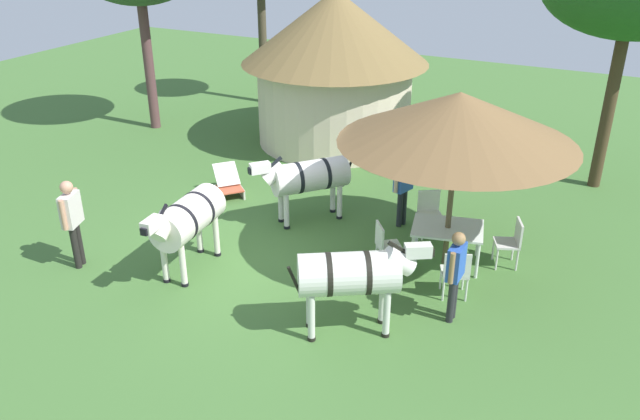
{
  "coord_description": "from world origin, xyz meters",
  "views": [
    {
      "loc": [
        5.87,
        -8.88,
        6.08
      ],
      "look_at": [
        1.15,
        0.48,
        1.0
      ],
      "focal_mm": 36.14,
      "sensor_mm": 36.0,
      "label": 1
    }
  ],
  "objects_px": {
    "shade_umbrella": "(458,118)",
    "patio_chair_near_lawn": "(512,240)",
    "zebra_nearest_camera": "(187,219)",
    "patio_chair_east_end": "(456,271)",
    "thatched_hut": "(335,62)",
    "standing_watcher": "(72,216)",
    "striped_lounge_chair": "(229,185)",
    "patio_dining_table": "(447,231)",
    "patio_chair_west_end": "(430,210)",
    "guest_behind_table": "(456,268)",
    "guest_beside_umbrella": "(403,183)",
    "zebra_toward_hut": "(352,274)",
    "patio_chair_near_hut": "(385,243)",
    "zebra_by_umbrella": "(308,177)"
  },
  "relations": [
    {
      "from": "patio_chair_near_lawn",
      "to": "patio_chair_east_end",
      "type": "bearing_deg",
      "value": 135.66
    },
    {
      "from": "thatched_hut",
      "to": "guest_beside_umbrella",
      "type": "distance_m",
      "value": 5.42
    },
    {
      "from": "patio_chair_west_end",
      "to": "standing_watcher",
      "type": "height_order",
      "value": "standing_watcher"
    },
    {
      "from": "patio_dining_table",
      "to": "patio_chair_east_end",
      "type": "height_order",
      "value": "patio_chair_east_end"
    },
    {
      "from": "guest_behind_table",
      "to": "striped_lounge_chair",
      "type": "relative_size",
      "value": 1.67
    },
    {
      "from": "patio_chair_east_end",
      "to": "striped_lounge_chair",
      "type": "relative_size",
      "value": 0.96
    },
    {
      "from": "patio_chair_east_end",
      "to": "thatched_hut",
      "type": "bearing_deg",
      "value": 106.26
    },
    {
      "from": "patio_dining_table",
      "to": "patio_chair_near_hut",
      "type": "xyz_separation_m",
      "value": [
        -0.92,
        -0.71,
        -0.13
      ]
    },
    {
      "from": "guest_beside_umbrella",
      "to": "zebra_nearest_camera",
      "type": "relative_size",
      "value": 0.72
    },
    {
      "from": "guest_behind_table",
      "to": "striped_lounge_chair",
      "type": "height_order",
      "value": "guest_behind_table"
    },
    {
      "from": "patio_chair_near_lawn",
      "to": "patio_chair_near_hut",
      "type": "distance_m",
      "value": 2.31
    },
    {
      "from": "patio_dining_table",
      "to": "zebra_nearest_camera",
      "type": "distance_m",
      "value": 4.67
    },
    {
      "from": "guest_beside_umbrella",
      "to": "zebra_by_umbrella",
      "type": "bearing_deg",
      "value": -52.28
    },
    {
      "from": "patio_chair_near_lawn",
      "to": "standing_watcher",
      "type": "relative_size",
      "value": 0.54
    },
    {
      "from": "patio_chair_near_hut",
      "to": "striped_lounge_chair",
      "type": "distance_m",
      "value": 4.55
    },
    {
      "from": "thatched_hut",
      "to": "zebra_nearest_camera",
      "type": "relative_size",
      "value": 2.25
    },
    {
      "from": "patio_chair_west_end",
      "to": "shade_umbrella",
      "type": "bearing_deg",
      "value": 90.0
    },
    {
      "from": "patio_dining_table",
      "to": "zebra_nearest_camera",
      "type": "xyz_separation_m",
      "value": [
        -4.04,
        -2.31,
        0.37
      ]
    },
    {
      "from": "guest_behind_table",
      "to": "zebra_toward_hut",
      "type": "bearing_deg",
      "value": -51.67
    },
    {
      "from": "standing_watcher",
      "to": "guest_behind_table",
      "type": "bearing_deg",
      "value": 82.94
    },
    {
      "from": "patio_chair_near_hut",
      "to": "standing_watcher",
      "type": "relative_size",
      "value": 0.54
    },
    {
      "from": "guest_behind_table",
      "to": "zebra_by_umbrella",
      "type": "height_order",
      "value": "guest_behind_table"
    },
    {
      "from": "thatched_hut",
      "to": "guest_beside_umbrella",
      "type": "height_order",
      "value": "thatched_hut"
    },
    {
      "from": "thatched_hut",
      "to": "guest_behind_table",
      "type": "relative_size",
      "value": 3.15
    },
    {
      "from": "thatched_hut",
      "to": "patio_dining_table",
      "type": "height_order",
      "value": "thatched_hut"
    },
    {
      "from": "patio_chair_near_lawn",
      "to": "guest_beside_umbrella",
      "type": "bearing_deg",
      "value": 52.25
    },
    {
      "from": "guest_behind_table",
      "to": "patio_chair_near_lawn",
      "type": "bearing_deg",
      "value": 168.29
    },
    {
      "from": "thatched_hut",
      "to": "guest_behind_table",
      "type": "height_order",
      "value": "thatched_hut"
    },
    {
      "from": "patio_chair_west_end",
      "to": "patio_chair_near_hut",
      "type": "xyz_separation_m",
      "value": [
        -0.28,
        -1.68,
        0.0
      ]
    },
    {
      "from": "patio_chair_west_end",
      "to": "striped_lounge_chair",
      "type": "relative_size",
      "value": 0.96
    },
    {
      "from": "shade_umbrella",
      "to": "patio_chair_near_lawn",
      "type": "height_order",
      "value": "shade_umbrella"
    },
    {
      "from": "zebra_toward_hut",
      "to": "guest_beside_umbrella",
      "type": "bearing_deg",
      "value": 156.76
    },
    {
      "from": "patio_dining_table",
      "to": "patio_chair_near_hut",
      "type": "distance_m",
      "value": 1.17
    },
    {
      "from": "guest_behind_table",
      "to": "striped_lounge_chair",
      "type": "bearing_deg",
      "value": -111.49
    },
    {
      "from": "patio_chair_near_lawn",
      "to": "zebra_nearest_camera",
      "type": "distance_m",
      "value": 5.83
    },
    {
      "from": "patio_chair_near_lawn",
      "to": "striped_lounge_chair",
      "type": "distance_m",
      "value": 6.33
    },
    {
      "from": "patio_chair_near_lawn",
      "to": "striped_lounge_chair",
      "type": "height_order",
      "value": "patio_chair_near_lawn"
    },
    {
      "from": "striped_lounge_chair",
      "to": "zebra_by_umbrella",
      "type": "distance_m",
      "value": 2.31
    },
    {
      "from": "zebra_by_umbrella",
      "to": "patio_chair_near_lawn",
      "type": "bearing_deg",
      "value": -139.14
    },
    {
      "from": "patio_chair_near_lawn",
      "to": "patio_dining_table",
      "type": "bearing_deg",
      "value": 90.0
    },
    {
      "from": "patio_dining_table",
      "to": "patio_chair_near_lawn",
      "type": "relative_size",
      "value": 1.6
    },
    {
      "from": "striped_lounge_chair",
      "to": "patio_chair_near_hut",
      "type": "bearing_deg",
      "value": 113.35
    },
    {
      "from": "thatched_hut",
      "to": "zebra_toward_hut",
      "type": "xyz_separation_m",
      "value": [
        4.01,
        -7.76,
        -1.18
      ]
    },
    {
      "from": "patio_dining_table",
      "to": "guest_beside_umbrella",
      "type": "height_order",
      "value": "guest_beside_umbrella"
    },
    {
      "from": "guest_behind_table",
      "to": "standing_watcher",
      "type": "relative_size",
      "value": 0.93
    },
    {
      "from": "shade_umbrella",
      "to": "standing_watcher",
      "type": "distance_m",
      "value": 6.94
    },
    {
      "from": "patio_dining_table",
      "to": "patio_chair_near_lawn",
      "type": "bearing_deg",
      "value": 22.56
    },
    {
      "from": "shade_umbrella",
      "to": "zebra_nearest_camera",
      "type": "relative_size",
      "value": 1.86
    },
    {
      "from": "guest_beside_umbrella",
      "to": "guest_behind_table",
      "type": "distance_m",
      "value": 3.34
    },
    {
      "from": "striped_lounge_chair",
      "to": "patio_chair_west_end",
      "type": "bearing_deg",
      "value": 134.8
    }
  ]
}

